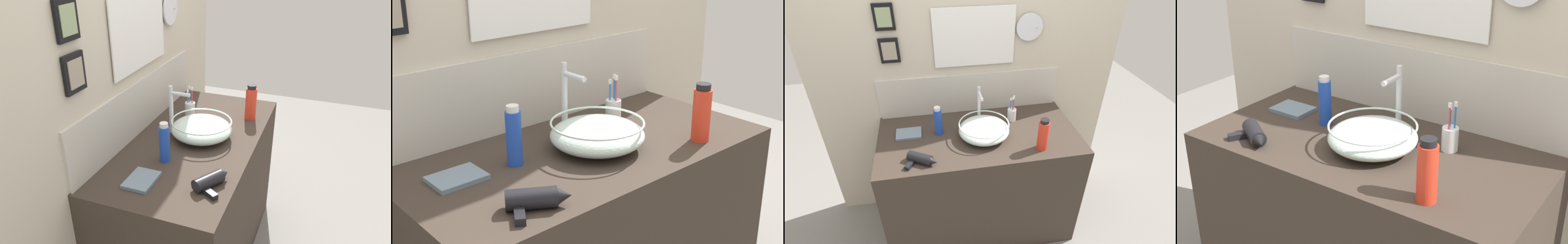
# 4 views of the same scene
# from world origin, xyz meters

# --- Properties ---
(vanity_counter) EXTENTS (1.36, 0.67, 0.88)m
(vanity_counter) POSITION_xyz_m (0.00, 0.00, 0.44)
(vanity_counter) COLOR #382D26
(vanity_counter) RESTS_ON ground
(back_panel) EXTENTS (2.24, 0.10, 2.60)m
(back_panel) POSITION_xyz_m (-0.00, 0.36, 1.30)
(back_panel) COLOR beige
(back_panel) RESTS_ON ground
(glass_bowl_sink) EXTENTS (0.34, 0.34, 0.11)m
(glass_bowl_sink) POSITION_xyz_m (0.03, -0.03, 0.93)
(glass_bowl_sink) COLOR silver
(glass_bowl_sink) RESTS_ON vanity_counter
(faucet) EXTENTS (0.02, 0.12, 0.28)m
(faucet) POSITION_xyz_m (0.03, 0.14, 1.04)
(faucet) COLOR silver
(faucet) RESTS_ON vanity_counter
(hair_drier) EXTENTS (0.21, 0.15, 0.06)m
(hair_drier) POSITION_xyz_m (-0.39, -0.23, 0.91)
(hair_drier) COLOR black
(hair_drier) RESTS_ON vanity_counter
(toothbrush_cup) EXTENTS (0.06, 0.06, 0.20)m
(toothbrush_cup) POSITION_xyz_m (0.27, 0.14, 0.93)
(toothbrush_cup) COLOR silver
(toothbrush_cup) RESTS_ON vanity_counter
(soap_dispenser) EXTENTS (0.07, 0.07, 0.22)m
(soap_dispenser) POSITION_xyz_m (0.37, -0.22, 0.98)
(soap_dispenser) COLOR red
(soap_dispenser) RESTS_ON vanity_counter
(shampoo_bottle) EXTENTS (0.05, 0.05, 0.21)m
(shampoo_bottle) POSITION_xyz_m (-0.27, 0.06, 0.98)
(shampoo_bottle) COLOR blue
(shampoo_bottle) RESTS_ON vanity_counter
(hand_towel) EXTENTS (0.17, 0.13, 0.02)m
(hand_towel) POSITION_xyz_m (-0.47, 0.08, 0.88)
(hand_towel) COLOR slate
(hand_towel) RESTS_ON vanity_counter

